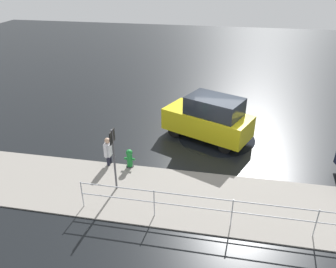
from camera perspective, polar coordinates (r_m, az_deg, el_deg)
The scene contains 8 objects.
ground_plane at distance 15.03m, azimuth 8.72°, elevation -1.41°, with size 60.00×60.00×0.00m, color black.
kerb_strip at distance 11.53m, azimuth 7.63°, elevation -11.43°, with size 24.00×3.20×0.04m, color gray.
moving_hatchback at distance 14.83m, azimuth 7.16°, elevation 2.73°, with size 4.25×3.13×2.06m.
fire_hydrant at distance 13.00m, azimuth -6.71°, elevation -4.27°, with size 0.42×0.31×0.80m.
pedestrian at distance 13.13m, azimuth -10.37°, elevation -2.77°, with size 0.25×0.57×1.22m.
metal_railing at distance 10.24m, azimuth 11.16°, elevation -12.51°, with size 9.69×0.04×1.05m.
sign_post at distance 11.24m, azimuth -9.48°, elevation -3.01°, with size 0.07×0.44×2.40m.
puddle_patch at distance 15.39m, azimuth 8.43°, elevation -0.63°, with size 3.53×3.53×0.01m, color black.
Camera 1 is at (-0.16, 13.15, 7.28)m, focal length 35.00 mm.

